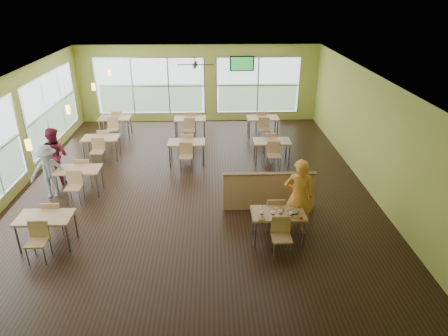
{
  "coord_description": "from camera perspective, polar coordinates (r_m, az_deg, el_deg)",
  "views": [
    {
      "loc": [
        0.53,
        -10.67,
        5.43
      ],
      "look_at": [
        0.84,
        -1.04,
        0.96
      ],
      "focal_mm": 32.0,
      "sensor_mm": 36.0,
      "label": 1
    }
  ],
  "objects": [
    {
      "name": "patron_grey",
      "position": [
        11.9,
        -23.76,
        -0.45
      ],
      "size": [
        1.08,
        0.76,
        1.52
      ],
      "primitive_type": "imported",
      "rotation": [
        0.0,
        0.0,
        0.21
      ],
      "color": "slate",
      "rests_on": "floor"
    },
    {
      "name": "window_bays",
      "position": [
        14.65,
        -14.47,
        8.43
      ],
      "size": [
        9.24,
        10.24,
        2.38
      ],
      "color": "white",
      "rests_on": "room"
    },
    {
      "name": "man_plaid",
      "position": [
        9.41,
        10.6,
        -4.05
      ],
      "size": [
        0.74,
        0.54,
        1.89
      ],
      "primitive_type": "imported",
      "rotation": [
        0.0,
        0.0,
        3.01
      ],
      "color": "orange",
      "rests_on": "floor"
    },
    {
      "name": "food_basket",
      "position": [
        9.11,
        9.83,
        -6.19
      ],
      "size": [
        0.24,
        0.24,
        0.05
      ],
      "color": "black",
      "rests_on": "main_table"
    },
    {
      "name": "cup_red_far",
      "position": [
        8.95,
        9.47,
        -6.54
      ],
      "size": [
        0.09,
        0.09,
        0.31
      ],
      "color": "white",
      "rests_on": "main_table"
    },
    {
      "name": "main_table",
      "position": [
        9.16,
        7.73,
        -6.95
      ],
      "size": [
        1.22,
        1.52,
        0.87
      ],
      "color": "tan",
      "rests_on": "floor"
    },
    {
      "name": "half_wall_divider",
      "position": [
        10.45,
        6.47,
        -3.27
      ],
      "size": [
        2.4,
        0.14,
        1.04
      ],
      "color": "tan",
      "rests_on": "floor"
    },
    {
      "name": "cup_red_near",
      "position": [
        8.97,
        8.05,
        -6.33
      ],
      "size": [
        0.1,
        0.1,
        0.35
      ],
      "color": "white",
      "rests_on": "main_table"
    },
    {
      "name": "ketchup_cup",
      "position": [
        8.94,
        11.0,
        -7.08
      ],
      "size": [
        0.06,
        0.06,
        0.03
      ],
      "primitive_type": "cylinder",
      "color": "#A50100",
      "rests_on": "main_table"
    },
    {
      "name": "cup_blue",
      "position": [
        8.9,
        5.42,
        -6.48
      ],
      "size": [
        0.09,
        0.09,
        0.31
      ],
      "color": "white",
      "rests_on": "main_table"
    },
    {
      "name": "patron_maroon",
      "position": [
        12.75,
        -23.02,
        1.72
      ],
      "size": [
        1.0,
        0.91,
        1.68
      ],
      "primitive_type": "imported",
      "rotation": [
        0.0,
        0.0,
        2.74
      ],
      "color": "maroon",
      "rests_on": "floor"
    },
    {
      "name": "wrapper_left",
      "position": [
        8.78,
        5.4,
        -7.29
      ],
      "size": [
        0.2,
        0.19,
        0.04
      ],
      "primitive_type": "ellipsoid",
      "rotation": [
        0.0,
        0.0,
        0.37
      ],
      "color": "#9C774B",
      "rests_on": "main_table"
    },
    {
      "name": "room",
      "position": [
        11.34,
        -4.43,
        5.08
      ],
      "size": [
        12.0,
        12.04,
        3.2
      ],
      "color": "black",
      "rests_on": "ground"
    },
    {
      "name": "wrapper_right",
      "position": [
        8.96,
        10.19,
        -6.88
      ],
      "size": [
        0.19,
        0.18,
        0.04
      ],
      "primitive_type": "ellipsoid",
      "rotation": [
        0.0,
        0.0,
        -0.33
      ],
      "color": "#9C774B",
      "rests_on": "main_table"
    },
    {
      "name": "cup_yellow",
      "position": [
        8.91,
        7.0,
        -6.48
      ],
      "size": [
        0.1,
        0.1,
        0.34
      ],
      "color": "white",
      "rests_on": "main_table"
    },
    {
      "name": "dining_tables",
      "position": [
        13.37,
        -8.53,
        3.56
      ],
      "size": [
        6.92,
        8.72,
        0.87
      ],
      "color": "tan",
      "rests_on": "floor"
    },
    {
      "name": "tv_backwall",
      "position": [
        16.87,
        2.58,
        14.68
      ],
      "size": [
        1.0,
        0.07,
        0.6
      ],
      "color": "black",
      "rests_on": "wall_back"
    },
    {
      "name": "ceiling_fan",
      "position": [
        13.9,
        -4.14,
        14.53
      ],
      "size": [
        1.25,
        1.25,
        0.29
      ],
      "color": "#2D2119",
      "rests_on": "ceiling"
    },
    {
      "name": "pendant_lights",
      "position": [
        12.3,
        -19.72,
        9.44
      ],
      "size": [
        0.11,
        7.31,
        0.86
      ],
      "color": "#2D2119",
      "rests_on": "ceiling"
    },
    {
      "name": "wrapper_mid",
      "position": [
        9.18,
        7.98,
        -5.83
      ],
      "size": [
        0.2,
        0.18,
        0.05
      ],
      "primitive_type": "ellipsoid",
      "rotation": [
        0.0,
        0.0,
        0.01
      ],
      "color": "#9C774B",
      "rests_on": "main_table"
    }
  ]
}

